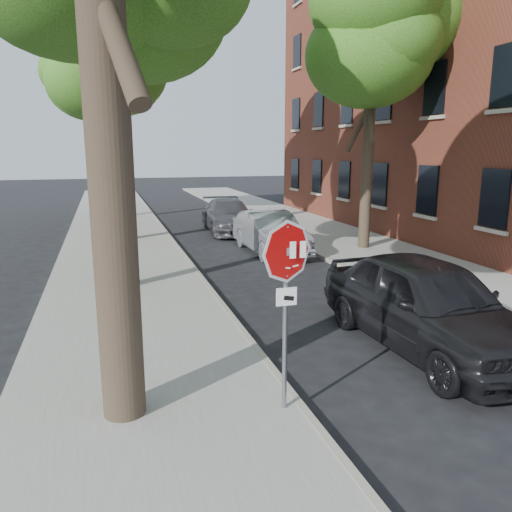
{
  "coord_description": "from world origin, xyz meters",
  "views": [
    {
      "loc": [
        -2.88,
        -5.89,
        3.6
      ],
      "look_at": [
        -0.79,
        1.02,
        2.05
      ],
      "focal_mm": 35.0,
      "sensor_mm": 36.0,
      "label": 1
    }
  ],
  "objects": [
    {
      "name": "tree_far",
      "position": [
        -2.72,
        21.11,
        7.21
      ],
      "size": [
        5.29,
        4.91,
        9.33
      ],
      "color": "black",
      "rests_on": "sidewalk_left"
    },
    {
      "name": "car_c",
      "position": [
        2.31,
        15.46,
        0.71
      ],
      "size": [
        2.29,
        4.99,
        1.42
      ],
      "primitive_type": "imported",
      "rotation": [
        0.0,
        0.0,
        -0.06
      ],
      "color": "#434247",
      "rests_on": "ground"
    },
    {
      "name": "apartment_building",
      "position": [
        14.0,
        14.0,
        7.65
      ],
      "size": [
        12.2,
        20.2,
        15.3
      ],
      "color": "brown",
      "rests_on": "ground"
    },
    {
      "name": "tree_right",
      "position": [
        5.98,
        10.11,
        7.21
      ],
      "size": [
        5.29,
        4.91,
        9.33
      ],
      "color": "black",
      "rests_on": "sidewalk_right"
    },
    {
      "name": "car_b",
      "position": [
        2.6,
        10.52,
        0.73
      ],
      "size": [
        1.65,
        4.45,
        1.45
      ],
      "primitive_type": "imported",
      "rotation": [
        0.0,
        0.0,
        0.03
      ],
      "color": "gray",
      "rests_on": "ground"
    },
    {
      "name": "stop_sign",
      "position": [
        -0.7,
        -0.03,
        1.95
      ],
      "size": [
        0.76,
        0.34,
        2.61
      ],
      "color": "gray",
      "rests_on": "sidewalk_left"
    },
    {
      "name": "sidewalk_right",
      "position": [
        6.0,
        12.0,
        0.06
      ],
      "size": [
        4.0,
        55.0,
        0.12
      ],
      "primitive_type": "cube",
      "color": "gray",
      "rests_on": "ground"
    },
    {
      "name": "ground",
      "position": [
        0.0,
        0.0,
        0.0
      ],
      "size": [
        120.0,
        120.0,
        0.0
      ],
      "primitive_type": "plane",
      "color": "black",
      "rests_on": "ground"
    },
    {
      "name": "curb_left",
      "position": [
        -0.45,
        12.0,
        0.07
      ],
      "size": [
        0.12,
        55.0,
        0.13
      ],
      "primitive_type": "cube",
      "color": "#9E9384",
      "rests_on": "ground"
    },
    {
      "name": "tree_mid_b",
      "position": [
        -2.42,
        14.12,
        8.0
      ],
      "size": [
        5.88,
        5.46,
        10.36
      ],
      "color": "black",
      "rests_on": "sidewalk_left"
    },
    {
      "name": "curb_right",
      "position": [
        3.95,
        12.0,
        0.07
      ],
      "size": [
        0.12,
        55.0,
        0.13
      ],
      "primitive_type": "cube",
      "color": "#9E9384",
      "rests_on": "ground"
    },
    {
      "name": "car_a",
      "position": [
        2.6,
        1.5,
        0.86
      ],
      "size": [
        2.19,
        5.1,
        1.72
      ],
      "primitive_type": "imported",
      "rotation": [
        0.0,
        0.0,
        0.03
      ],
      "color": "black",
      "rests_on": "ground"
    },
    {
      "name": "sidewalk_left",
      "position": [
        -2.5,
        12.0,
        0.06
      ],
      "size": [
        4.0,
        55.0,
        0.12
      ],
      "primitive_type": "cube",
      "color": "gray",
      "rests_on": "ground"
    }
  ]
}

